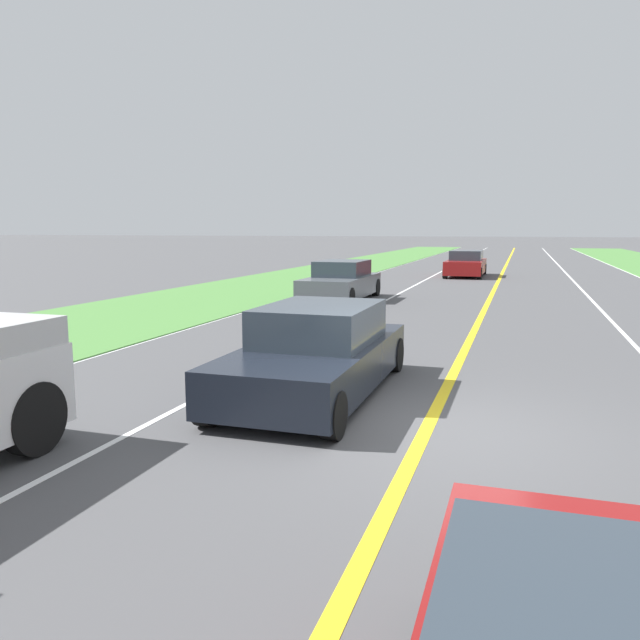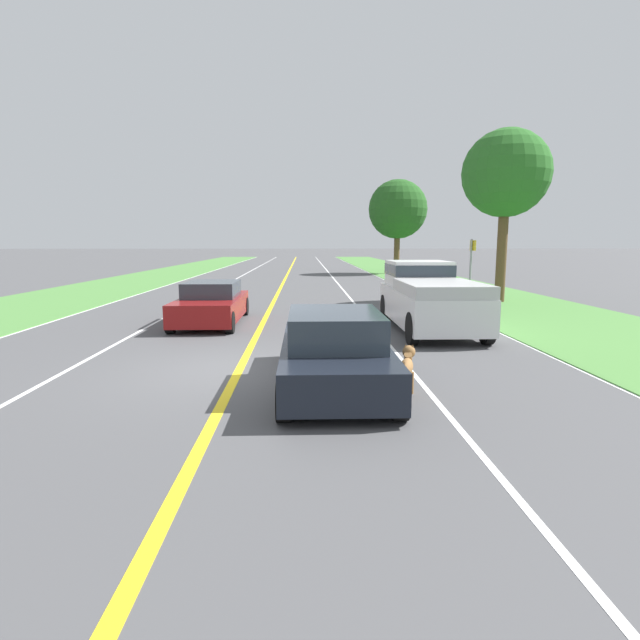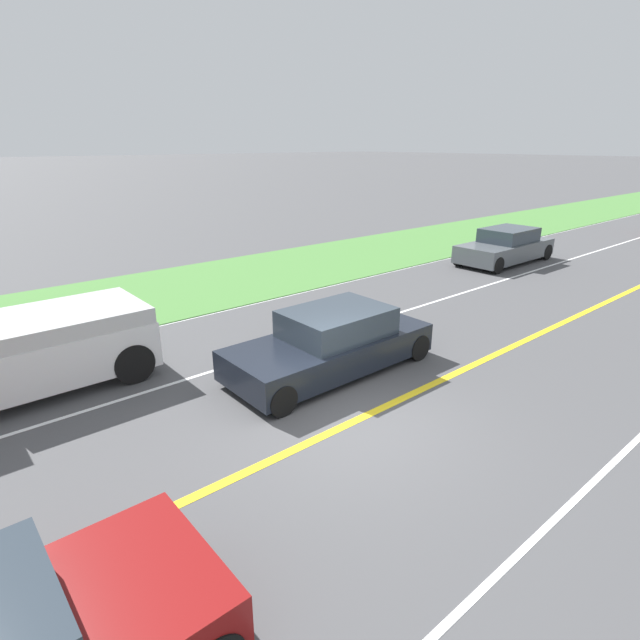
{
  "view_description": "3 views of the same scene",
  "coord_description": "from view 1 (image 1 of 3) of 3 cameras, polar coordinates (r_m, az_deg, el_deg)",
  "views": [
    {
      "loc": [
        -1.07,
        7.81,
        2.53
      ],
      "look_at": [
        1.99,
        -1.63,
        1.08
      ],
      "focal_mm": 35.0,
      "sensor_mm": 36.0,
      "label": 1
    },
    {
      "loc": [
        1.33,
        -9.99,
        2.58
      ],
      "look_at": [
        1.63,
        -0.68,
        1.13
      ],
      "focal_mm": 28.0,
      "sensor_mm": 36.0,
      "label": 2
    },
    {
      "loc": [
        -5.56,
        5.47,
        4.71
      ],
      "look_at": [
        1.86,
        -0.8,
        1.25
      ],
      "focal_mm": 28.0,
      "sensor_mm": 36.0,
      "label": 3
    }
  ],
  "objects": [
    {
      "name": "lane_dash_same_dir",
      "position": [
        9.39,
        -12.03,
        -7.47
      ],
      "size": [
        0.1,
        160.0,
        0.01
      ],
      "primitive_type": "cube",
      "color": "white",
      "rests_on": "ground"
    },
    {
      "name": "car_trailing_mid",
      "position": [
        34.45,
        13.19,
        4.98
      ],
      "size": [
        1.93,
        4.63,
        1.38
      ],
      "color": "maroon",
      "rests_on": "ground"
    },
    {
      "name": "ego_car",
      "position": [
        9.62,
        -0.26,
        -3.07
      ],
      "size": [
        1.91,
        4.63,
        1.37
      ],
      "color": "black",
      "rests_on": "ground"
    },
    {
      "name": "dog",
      "position": [
        10.7,
        -5.13,
        -2.53
      ],
      "size": [
        0.45,
        1.15,
        0.83
      ],
      "rotation": [
        0.0,
        0.0,
        -0.29
      ],
      "color": "olive",
      "rests_on": "ground"
    },
    {
      "name": "car_trailing_near",
      "position": [
        22.27,
        1.94,
        3.5
      ],
      "size": [
        1.91,
        4.66,
        1.41
      ],
      "color": "#51565B",
      "rests_on": "ground"
    },
    {
      "name": "ground_plane",
      "position": [
        8.28,
        9.8,
        -9.61
      ],
      "size": [
        400.0,
        400.0,
        0.0
      ],
      "primitive_type": "plane",
      "color": "#4C4C4F"
    },
    {
      "name": "centre_divider_line",
      "position": [
        8.27,
        9.8,
        -9.58
      ],
      "size": [
        0.18,
        160.0,
        0.01
      ],
      "primitive_type": "cube",
      "color": "yellow",
      "rests_on": "ground"
    }
  ]
}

